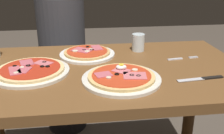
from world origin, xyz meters
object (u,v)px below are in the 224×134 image
Objects in this scene: water_glass_far at (138,43)px; fork at (180,59)px; dining_table at (101,93)px; pizza_across_left at (31,71)px; pizza_across_right at (87,53)px; diner_person at (63,58)px; knife at (204,78)px; pizza_foreground at (121,77)px.

fork is at bearing -41.66° from water_glass_far.
dining_table is 4.05× the size of pizza_across_left.
water_glass_far is at bearing 9.45° from pizza_across_right.
water_glass_far is 0.70m from diner_person.
pizza_across_left is 0.69m from fork.
water_glass_far reaches higher than fork.
pizza_across_left is at bearing -175.87° from dining_table.
fork is at bearing 91.22° from knife.
pizza_across_right is 0.45m from fork.
water_glass_far is 0.45× the size of knife.
pizza_foreground is 0.38m from fork.
knife reaches higher than fork.
water_glass_far reaches higher than dining_table.
pizza_foreground is at bearing -69.09° from pizza_across_right.
dining_table is at bearing -134.37° from water_glass_far.
knife is at bearing -5.40° from pizza_foreground.
knife is (0.44, -0.35, -0.01)m from pizza_across_right.
pizza_across_left and pizza_across_right have the same top height.
pizza_foreground is at bearing 107.75° from diner_person.
fork is (0.39, 0.07, 0.13)m from dining_table.
water_glass_far reaches higher than pizza_across_left.
water_glass_far is 0.56× the size of fork.
pizza_across_left is (-0.36, 0.12, -0.00)m from pizza_foreground.
dining_table is 0.23m from pizza_across_right.
pizza_foreground is 0.34m from pizza_across_right.
pizza_foreground is 0.93m from diner_person.
pizza_across_left is 2.01× the size of fork.
pizza_across_right is at bearing 39.32° from pizza_across_left.
diner_person reaches higher than pizza_across_left.
diner_person is at bearing 105.88° from dining_table.
dining_table is 1.09× the size of diner_person.
pizza_across_left is at bearing 167.74° from knife.
diner_person is (0.09, 0.74, -0.21)m from pizza_across_left.
pizza_across_left reaches higher than fork.
pizza_across_right is 1.72× the size of fork.
dining_table is 0.32m from pizza_across_left.
fork is at bearing 132.22° from diner_person.
dining_table is at bearing 116.78° from pizza_foreground.
diner_person is (-0.42, 0.50, -0.24)m from water_glass_far.
diner_person is at bearing 130.06° from water_glass_far.
pizza_foreground is 1.58× the size of knife.
pizza_across_left is 1.62× the size of knife.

